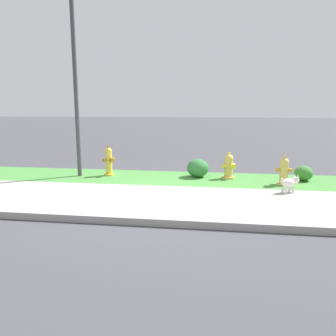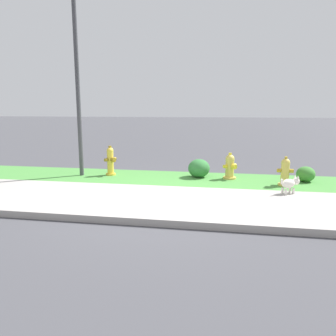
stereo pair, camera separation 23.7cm
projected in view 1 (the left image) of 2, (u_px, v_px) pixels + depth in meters
The scene contains 11 objects.
ground_plane at pixel (159, 201), 6.40m from camera, with size 120.00×120.00×0.00m, color #424247.
sidewalk_pavement at pixel (159, 201), 6.40m from camera, with size 18.00×2.48×0.01m, color #9E9993.
grass_verge at pixel (173, 178), 8.49m from camera, with size 18.00×1.82×0.01m, color #47893D.
street_curb at pixel (145, 221), 5.10m from camera, with size 18.00×0.16×0.12m, color #9E9993.
fire_hydrant_at_driveway at pixel (109, 161), 8.77m from camera, with size 0.32×0.34×0.80m.
fire_hydrant_across_street at pixel (284, 171), 7.71m from camera, with size 0.37×0.34×0.69m.
fire_hydrant_far_end at pixel (229, 166), 8.41m from camera, with size 0.36×0.36×0.67m.
small_white_dog at pixel (290, 183), 6.98m from camera, with size 0.43×0.35×0.40m.
street_lamp at pixel (73, 42), 8.18m from camera, with size 0.32×0.32×5.27m.
shrub_bush_far_verge at pixel (198, 168), 8.60m from camera, with size 0.57×0.57×0.48m.
shrub_bush_near_lamp at pixel (303, 173), 8.16m from camera, with size 0.45×0.45×0.38m.
Camera 1 is at (1.05, -6.09, 1.79)m, focal length 35.00 mm.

